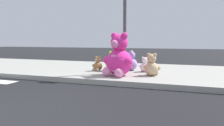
{
  "coord_description": "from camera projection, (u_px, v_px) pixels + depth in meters",
  "views": [
    {
      "loc": [
        2.81,
        -2.13,
        1.21
      ],
      "look_at": [
        0.84,
        3.6,
        0.55
      ],
      "focal_mm": 33.44,
      "sensor_mm": 36.0,
      "label": 1
    }
  ],
  "objects": [
    {
      "name": "sign_pole",
      "position": [
        125.0,
        20.0,
        6.66
      ],
      "size": [
        0.56,
        0.11,
        3.2
      ],
      "color": "#4C4C51",
      "rests_on": "sidewalk"
    },
    {
      "name": "plush_pink_large",
      "position": [
        118.0,
        59.0,
        6.24
      ],
      "size": [
        0.97,
        0.92,
        1.3
      ],
      "color": "#F22D93",
      "rests_on": "sidewalk"
    },
    {
      "name": "plush_lime",
      "position": [
        112.0,
        63.0,
        7.26
      ],
      "size": [
        0.49,
        0.49,
        0.69
      ],
      "color": "#8CD133",
      "rests_on": "sidewalk"
    },
    {
      "name": "plush_white",
      "position": [
        145.0,
        66.0,
        7.04
      ],
      "size": [
        0.4,
        0.36,
        0.52
      ],
      "color": "white",
      "rests_on": "sidewalk"
    },
    {
      "name": "plush_lavender",
      "position": [
        131.0,
        62.0,
        7.4
      ],
      "size": [
        0.49,
        0.54,
        0.7
      ],
      "color": "#B28CD8",
      "rests_on": "sidewalk"
    },
    {
      "name": "plush_tan",
      "position": [
        152.0,
        67.0,
        6.26
      ],
      "size": [
        0.53,
        0.47,
        0.69
      ],
      "color": "tan",
      "rests_on": "sidewalk"
    },
    {
      "name": "sidewalk",
      "position": [
        105.0,
        70.0,
        7.92
      ],
      "size": [
        28.0,
        4.4,
        0.15
      ],
      "primitive_type": "cube",
      "color": "#9E9B93",
      "rests_on": "ground_plane"
    },
    {
      "name": "plush_red",
      "position": [
        125.0,
        63.0,
        7.9
      ],
      "size": [
        0.34,
        0.39,
        0.5
      ],
      "color": "red",
      "rests_on": "sidewalk"
    },
    {
      "name": "plush_brown",
      "position": [
        97.0,
        65.0,
        7.26
      ],
      "size": [
        0.39,
        0.36,
        0.51
      ],
      "color": "olive",
      "rests_on": "sidewalk"
    }
  ]
}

